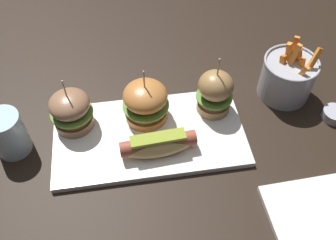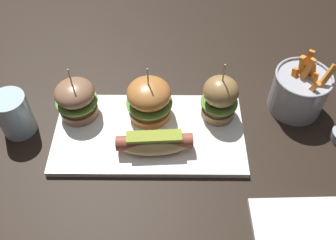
{
  "view_description": "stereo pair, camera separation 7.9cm",
  "coord_description": "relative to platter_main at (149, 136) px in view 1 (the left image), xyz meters",
  "views": [
    {
      "loc": [
        -0.03,
        -0.5,
        0.67
      ],
      "look_at": [
        0.04,
        0.0,
        0.05
      ],
      "focal_mm": 39.75,
      "sensor_mm": 36.0,
      "label": 1
    },
    {
      "loc": [
        0.05,
        -0.5,
        0.67
      ],
      "look_at": [
        0.04,
        0.0,
        0.05
      ],
      "focal_mm": 39.75,
      "sensor_mm": 36.0,
      "label": 2
    }
  ],
  "objects": [
    {
      "name": "ground_plane",
      "position": [
        0.0,
        0.0,
        -0.01
      ],
      "size": [
        3.0,
        3.0,
        0.0
      ],
      "primitive_type": "plane",
      "color": "black"
    },
    {
      "name": "platter_main",
      "position": [
        0.0,
        0.0,
        0.0
      ],
      "size": [
        0.42,
        0.22,
        0.01
      ],
      "primitive_type": "cube",
      "color": "white",
      "rests_on": "ground"
    },
    {
      "name": "hot_dog",
      "position": [
        0.01,
        -0.05,
        0.03
      ],
      "size": [
        0.16,
        0.06,
        0.05
      ],
      "color": "tan",
      "rests_on": "platter_main"
    },
    {
      "name": "slider_left",
      "position": [
        -0.16,
        0.05,
        0.05
      ],
      "size": [
        0.09,
        0.09,
        0.14
      ],
      "color": "#8F6547",
      "rests_on": "platter_main"
    },
    {
      "name": "slider_center",
      "position": [
        -0.0,
        0.05,
        0.06
      ],
      "size": [
        0.1,
        0.1,
        0.14
      ],
      "color": "#BA7437",
      "rests_on": "platter_main"
    },
    {
      "name": "slider_right",
      "position": [
        0.16,
        0.05,
        0.06
      ],
      "size": [
        0.08,
        0.08,
        0.15
      ],
      "color": "#9B7444",
      "rests_on": "platter_main"
    },
    {
      "name": "fries_bucket",
      "position": [
        0.34,
        0.09,
        0.05
      ],
      "size": [
        0.13,
        0.13,
        0.15
      ],
      "color": "#A8AAB2",
      "rests_on": "ground"
    },
    {
      "name": "sauce_ramekin",
      "position": [
        0.43,
        -0.01,
        0.0
      ],
      "size": [
        0.05,
        0.05,
        0.02
      ],
      "color": "#A8AAB2",
      "rests_on": "ground"
    },
    {
      "name": "side_plate",
      "position": [
        0.29,
        -0.25,
        -0.0
      ],
      "size": [
        0.18,
        0.18,
        0.01
      ],
      "primitive_type": "cube",
      "rotation": [
        0.0,
        0.0,
        0.03
      ],
      "color": "white",
      "rests_on": "ground"
    },
    {
      "name": "water_glass",
      "position": [
        -0.29,
        0.02,
        0.04
      ],
      "size": [
        0.07,
        0.07,
        0.1
      ],
      "primitive_type": "cylinder",
      "color": "silver",
      "rests_on": "ground"
    }
  ]
}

